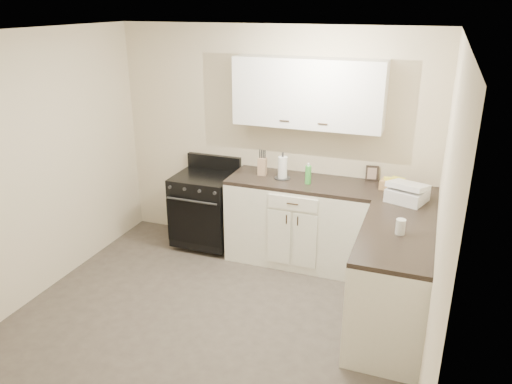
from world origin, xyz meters
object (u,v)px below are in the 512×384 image
(knife_block, at_px, (262,166))
(wicker_basket, at_px, (395,185))
(countertop_grill, at_px, (407,195))
(paper_towel, at_px, (283,168))
(stove, at_px, (205,209))

(knife_block, height_order, wicker_basket, knife_block)
(wicker_basket, xyz_separation_m, countertop_grill, (0.14, -0.28, 0.02))
(knife_block, xyz_separation_m, paper_towel, (0.24, -0.04, 0.02))
(stove, relative_size, countertop_grill, 2.42)
(stove, relative_size, knife_block, 4.22)
(paper_towel, relative_size, wicker_basket, 0.88)
(wicker_basket, bearing_deg, stove, -177.13)
(knife_block, relative_size, countertop_grill, 0.57)
(stove, xyz_separation_m, knife_block, (0.68, 0.07, 0.58))
(wicker_basket, bearing_deg, knife_block, -178.46)
(stove, relative_size, wicker_basket, 2.97)
(countertop_grill, bearing_deg, wicker_basket, 135.17)
(stove, height_order, countertop_grill, countertop_grill)
(paper_towel, bearing_deg, countertop_grill, -9.14)
(paper_towel, bearing_deg, stove, -178.18)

